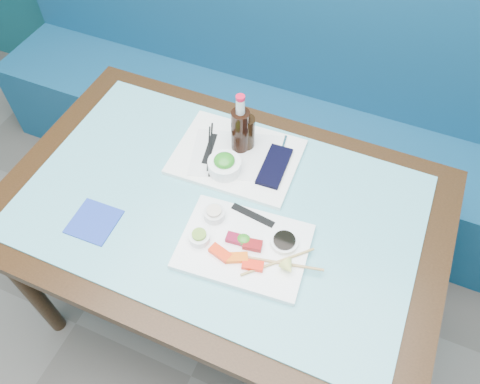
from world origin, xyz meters
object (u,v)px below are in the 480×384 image
at_px(cola_bottle_body, 240,132).
at_px(sashimi_plate, 244,247).
at_px(serving_tray, 237,157).
at_px(seaweed_bowl, 225,166).
at_px(cola_glass, 246,132).
at_px(booth_bench, 296,119).
at_px(dining_table, 221,220).
at_px(blue_napkin, 94,222).

bearing_deg(cola_bottle_body, sashimi_plate, -65.28).
height_order(serving_tray, seaweed_bowl, seaweed_bowl).
bearing_deg(cola_glass, sashimi_plate, -68.00).
bearing_deg(cola_bottle_body, booth_bench, 87.17).
bearing_deg(serving_tray, cola_bottle_body, 92.33).
xyz_separation_m(sashimi_plate, cola_bottle_body, (-0.16, 0.35, 0.08)).
xyz_separation_m(dining_table, cola_glass, (-0.02, 0.25, 0.17)).
relative_size(booth_bench, cola_glass, 24.58).
height_order(dining_table, cola_bottle_body, cola_bottle_body).
bearing_deg(cola_glass, serving_tray, -100.30).
distance_m(cola_glass, blue_napkin, 0.56).
xyz_separation_m(sashimi_plate, blue_napkin, (-0.45, -0.10, -0.01)).
xyz_separation_m(booth_bench, seaweed_bowl, (-0.04, -0.72, 0.42)).
bearing_deg(blue_napkin, seaweed_bowl, 49.20).
xyz_separation_m(booth_bench, cola_glass, (-0.02, -0.59, 0.46)).
xyz_separation_m(seaweed_bowl, cola_bottle_body, (0.01, 0.11, 0.05)).
relative_size(dining_table, sashimi_plate, 3.81).
distance_m(booth_bench, serving_tray, 0.75).
relative_size(sashimi_plate, serving_tray, 0.90).
bearing_deg(cola_glass, cola_bottle_body, -127.42).
distance_m(booth_bench, dining_table, 0.89).
height_order(dining_table, sashimi_plate, sashimi_plate).
bearing_deg(sashimi_plate, cola_bottle_body, 109.59).
bearing_deg(booth_bench, cola_glass, -91.66).
relative_size(serving_tray, seaweed_bowl, 3.75).
bearing_deg(serving_tray, seaweed_bowl, -99.56).
xyz_separation_m(booth_bench, blue_napkin, (-0.32, -1.05, 0.39)).
distance_m(serving_tray, seaweed_bowl, 0.08).
bearing_deg(seaweed_bowl, cola_glass, 81.25).
xyz_separation_m(dining_table, serving_tray, (-0.03, 0.20, 0.10)).
bearing_deg(blue_napkin, sashimi_plate, 11.88).
bearing_deg(cola_bottle_body, dining_table, -82.70).
bearing_deg(booth_bench, dining_table, -90.00).
height_order(booth_bench, cola_bottle_body, booth_bench).
relative_size(dining_table, seaweed_bowl, 12.89).
xyz_separation_m(booth_bench, sashimi_plate, (0.13, -0.96, 0.39)).
height_order(serving_tray, cola_glass, cola_glass).
bearing_deg(cola_glass, seaweed_bowl, -98.75).
distance_m(booth_bench, cola_glass, 0.75).
relative_size(serving_tray, cola_glass, 3.34).
xyz_separation_m(booth_bench, serving_tray, (-0.03, -0.64, 0.39)).
distance_m(dining_table, seaweed_bowl, 0.18).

